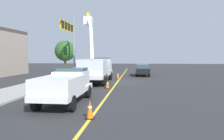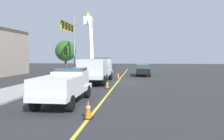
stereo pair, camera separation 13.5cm
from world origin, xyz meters
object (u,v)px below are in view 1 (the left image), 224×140
at_px(traffic_cone_leading, 90,109).
at_px(traffic_cone_mid_rear, 118,76).
at_px(traffic_signal_mast, 70,35).
at_px(service_pickup_truck, 65,85).
at_px(utility_bucket_truck, 97,67).
at_px(passing_minivan, 142,69).
at_px(traffic_cone_mid_front, 107,84).

bearing_deg(traffic_cone_leading, traffic_cone_mid_rear, 0.69).
bearing_deg(traffic_signal_mast, service_pickup_truck, -163.65).
bearing_deg(utility_bucket_truck, passing_minivan, -31.51).
xyz_separation_m(traffic_cone_leading, traffic_signal_mast, (17.28, 6.35, 5.16)).
bearing_deg(utility_bucket_truck, service_pickup_truck, -179.74).
bearing_deg(service_pickup_truck, traffic_cone_mid_rear, -7.71).
bearing_deg(utility_bucket_truck, traffic_signal_mast, 47.17).
bearing_deg(traffic_cone_leading, service_pickup_truck, 36.37).
xyz_separation_m(traffic_cone_leading, traffic_cone_mid_rear, (17.09, 0.21, -0.01)).
distance_m(traffic_cone_leading, traffic_cone_mid_front, 9.16).
bearing_deg(passing_minivan, traffic_cone_mid_front, 164.91).
bearing_deg(utility_bucket_truck, traffic_cone_mid_front, -157.91).
bearing_deg(traffic_signal_mast, traffic_cone_mid_front, -144.02).
xyz_separation_m(utility_bucket_truck, service_pickup_truck, (-10.52, -0.05, -0.51)).
distance_m(utility_bucket_truck, traffic_signal_mast, 6.93).
height_order(utility_bucket_truck, traffic_cone_leading, utility_bucket_truck).
distance_m(utility_bucket_truck, traffic_cone_mid_front, 4.77).
height_order(service_pickup_truck, traffic_signal_mast, traffic_signal_mast).
relative_size(traffic_cone_mid_front, traffic_signal_mast, 0.09).
height_order(utility_bucket_truck, service_pickup_truck, utility_bucket_truck).
height_order(utility_bucket_truck, traffic_signal_mast, traffic_signal_mast).
distance_m(passing_minivan, traffic_cone_mid_rear, 5.70).
height_order(traffic_cone_leading, traffic_cone_mid_front, traffic_cone_leading).
bearing_deg(traffic_cone_mid_front, utility_bucket_truck, 22.09).
relative_size(passing_minivan, traffic_cone_mid_rear, 5.79).
xyz_separation_m(passing_minivan, traffic_signal_mast, (-4.51, 9.31, 4.60)).
relative_size(service_pickup_truck, passing_minivan, 1.17).
distance_m(passing_minivan, traffic_cone_mid_front, 13.10).
bearing_deg(passing_minivan, utility_bucket_truck, 148.49).
relative_size(utility_bucket_truck, traffic_cone_leading, 9.67).
height_order(service_pickup_truck, passing_minivan, service_pickup_truck).
relative_size(passing_minivan, traffic_cone_leading, 5.66).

